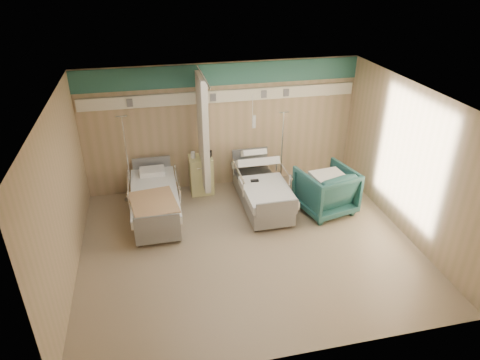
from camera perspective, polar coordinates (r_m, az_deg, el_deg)
name	(u,v)px	position (r m, az deg, el deg)	size (l,w,h in m)	color
ground	(248,245)	(7.96, 1.12, -8.71)	(6.00, 5.00, 0.00)	gray
room_walls	(244,147)	(7.23, 0.55, 4.38)	(6.04, 5.04, 2.82)	tan
bed_right	(262,193)	(8.98, 2.92, -1.74)	(1.00, 2.16, 0.63)	silver
bed_left	(156,205)	(8.72, -11.20, -3.26)	(1.00, 2.16, 0.63)	silver
bedside_cabinet	(201,175)	(9.50, -5.20, 0.72)	(0.50, 0.48, 0.85)	#D8D587
visitor_armchair	(326,190)	(8.91, 11.37, -1.34)	(1.02, 1.05, 0.95)	#20504E
waffle_blanket	(330,168)	(8.66, 11.86, 1.56)	(0.64, 0.57, 0.07)	silver
iv_stand_right	(281,171)	(9.80, 5.46, 1.20)	(0.32, 0.32, 1.78)	silver
iv_stand_left	(131,184)	(9.43, -14.38, -0.53)	(0.34, 0.34, 1.93)	silver
call_remote	(255,181)	(8.74, 1.96, -0.09)	(0.16, 0.07, 0.04)	black
tan_blanket	(153,202)	(8.15, -11.47, -2.93)	(0.81, 1.02, 0.04)	tan
toiletry_bag	(206,154)	(9.32, -4.54, 3.51)	(0.23, 0.15, 0.12)	black
white_cup	(193,155)	(9.28, -6.28, 3.36)	(0.10, 0.10, 0.14)	white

